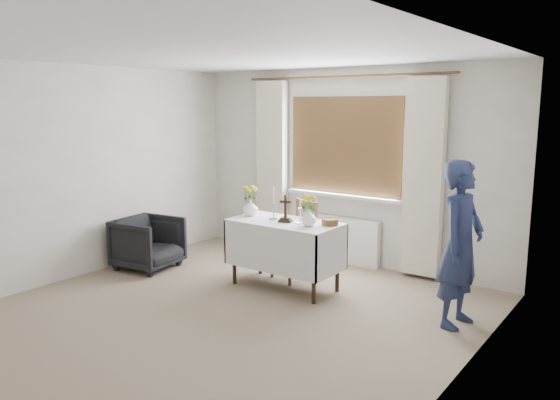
% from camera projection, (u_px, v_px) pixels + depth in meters
% --- Properties ---
extents(ground, '(5.00, 5.00, 0.00)m').
position_uv_depth(ground, '(213.00, 320.00, 5.23)').
color(ground, gray).
rests_on(ground, ground).
extents(altar_table, '(1.24, 0.64, 0.76)m').
position_uv_depth(altar_table, '(285.00, 255.00, 6.10)').
color(altar_table, white).
rests_on(altar_table, ground).
extents(wooden_chair, '(0.55, 0.55, 0.93)m').
position_uv_depth(wooden_chair, '(294.00, 240.00, 6.40)').
color(wooden_chair, brown).
rests_on(wooden_chair, ground).
extents(armchair, '(0.80, 0.79, 0.65)m').
position_uv_depth(armchair, '(148.00, 243.00, 6.83)').
color(armchair, black).
rests_on(armchair, ground).
extents(person, '(0.42, 0.60, 1.55)m').
position_uv_depth(person, '(461.00, 244.00, 4.99)').
color(person, navy).
rests_on(person, ground).
extents(radiator, '(1.10, 0.10, 0.60)m').
position_uv_depth(radiator, '(340.00, 240.00, 7.10)').
color(radiator, white).
rests_on(radiator, ground).
extents(wooden_cross, '(0.16, 0.14, 0.30)m').
position_uv_depth(wooden_cross, '(286.00, 209.00, 5.97)').
color(wooden_cross, black).
rests_on(wooden_cross, altar_table).
extents(candlestick_left, '(0.14, 0.14, 0.38)m').
position_uv_depth(candlestick_left, '(273.00, 203.00, 6.08)').
color(candlestick_left, silver).
rests_on(candlestick_left, altar_table).
extents(candlestick_right, '(0.11, 0.11, 0.35)m').
position_uv_depth(candlestick_right, '(300.00, 208.00, 5.90)').
color(candlestick_right, silver).
rests_on(candlestick_right, altar_table).
extents(flower_vase_left, '(0.21, 0.21, 0.19)m').
position_uv_depth(flower_vase_left, '(250.00, 208.00, 6.33)').
color(flower_vase_left, white).
rests_on(flower_vase_left, altar_table).
extents(flower_vase_right, '(0.22, 0.22, 0.18)m').
position_uv_depth(flower_vase_right, '(309.00, 218.00, 5.80)').
color(flower_vase_right, white).
rests_on(flower_vase_right, altar_table).
extents(wicker_basket, '(0.18, 0.18, 0.07)m').
position_uv_depth(wicker_basket, '(330.00, 222.00, 5.85)').
color(wicker_basket, brown).
rests_on(wicker_basket, altar_table).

